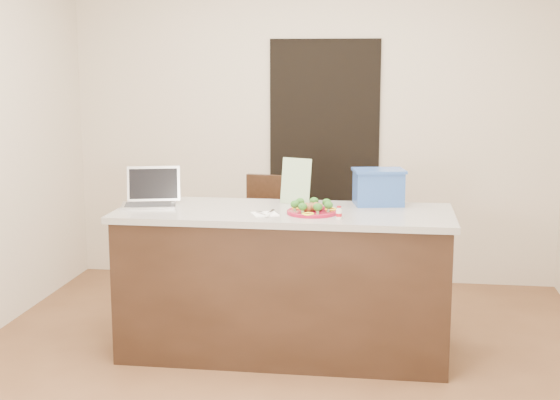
# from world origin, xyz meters

# --- Properties ---
(ground) EXTENTS (4.00, 4.00, 0.00)m
(ground) POSITION_xyz_m (0.00, 0.00, 0.00)
(ground) COLOR brown
(ground) RESTS_ON ground
(room_shell) EXTENTS (4.00, 4.00, 4.00)m
(room_shell) POSITION_xyz_m (0.00, 0.00, 1.62)
(room_shell) COLOR white
(room_shell) RESTS_ON ground
(doorway) EXTENTS (0.90, 0.02, 2.00)m
(doorway) POSITION_xyz_m (0.10, 1.98, 1.00)
(doorway) COLOR black
(doorway) RESTS_ON ground
(island) EXTENTS (2.06, 0.76, 0.92)m
(island) POSITION_xyz_m (0.00, 0.25, 0.46)
(island) COLOR black
(island) RESTS_ON ground
(plate) EXTENTS (0.30, 0.30, 0.02)m
(plate) POSITION_xyz_m (0.18, 0.16, 0.93)
(plate) COLOR maroon
(plate) RESTS_ON island
(meatballs) EXTENTS (0.12, 0.12, 0.05)m
(meatballs) POSITION_xyz_m (0.18, 0.16, 0.96)
(meatballs) COLOR brown
(meatballs) RESTS_ON plate
(broccoli) EXTENTS (0.26, 0.25, 0.05)m
(broccoli) POSITION_xyz_m (0.18, 0.16, 0.98)
(broccoli) COLOR #194A13
(broccoli) RESTS_ON plate
(pepper_rings) EXTENTS (0.28, 0.26, 0.01)m
(pepper_rings) POSITION_xyz_m (0.18, 0.16, 0.94)
(pepper_rings) COLOR yellow
(pepper_rings) RESTS_ON plate
(napkin) EXTENTS (0.19, 0.19, 0.01)m
(napkin) POSITION_xyz_m (-0.09, 0.10, 0.92)
(napkin) COLOR white
(napkin) RESTS_ON island
(fork) EXTENTS (0.08, 0.13, 0.00)m
(fork) POSITION_xyz_m (-0.11, 0.10, 0.93)
(fork) COLOR #BABBBF
(fork) RESTS_ON napkin
(knife) EXTENTS (0.03, 0.21, 0.01)m
(knife) POSITION_xyz_m (-0.06, 0.08, 0.93)
(knife) COLOR white
(knife) RESTS_ON napkin
(yogurt_bottle) EXTENTS (0.04, 0.04, 0.08)m
(yogurt_bottle) POSITION_xyz_m (0.35, 0.03, 0.95)
(yogurt_bottle) COLOR silver
(yogurt_bottle) RESTS_ON island
(laptop) EXTENTS (0.38, 0.34, 0.24)m
(laptop) POSITION_xyz_m (-0.86, 0.31, 0.98)
(laptop) COLOR #A6A6AA
(laptop) RESTS_ON island
(leaflet) EXTENTS (0.21, 0.11, 0.29)m
(leaflet) POSITION_xyz_m (0.05, 0.48, 1.07)
(leaflet) COLOR silver
(leaflet) RESTS_ON island
(blue_box) EXTENTS (0.36, 0.29, 0.23)m
(blue_box) POSITION_xyz_m (0.57, 0.51, 1.04)
(blue_box) COLOR #2A4F99
(blue_box) RESTS_ON island
(chair) EXTENTS (0.52, 0.52, 1.01)m
(chair) POSITION_xyz_m (-0.17, 0.98, 0.57)
(chair) COLOR black
(chair) RESTS_ON ground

